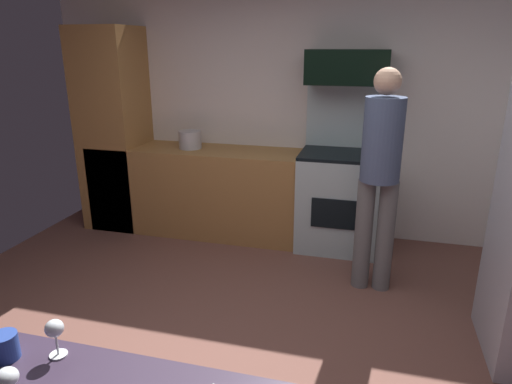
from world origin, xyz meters
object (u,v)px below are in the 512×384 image
Objects in this scene: wine_glass_mid at (55,331)px; stock_pot at (190,140)px; wine_glass_near at (8,381)px; mug_coffee at (5,347)px; person_cook at (380,171)px; microwave at (347,67)px; oven_range at (339,195)px.

wine_glass_mid is 0.60× the size of stock_pot.
wine_glass_near is 0.30m from mug_coffee.
mug_coffee is at bearing -116.41° from person_cook.
microwave reaches higher than wine_glass_near.
wine_glass_mid is at bearing -75.16° from stock_pot.
microwave is (0.00, 0.08, 1.20)m from oven_range.
person_cook is 7.61× the size of stock_pot.
stock_pot is at bearing 179.84° from oven_range.
oven_range is at bearing 77.41° from wine_glass_mid.
mug_coffee is 0.40× the size of stock_pot.
wine_glass_near is at bearing -75.41° from stock_pot.
wine_glass_mid is 1.50× the size of mug_coffee.
person_cook reaches higher than mug_coffee.
wine_glass_near is at bearing -110.71° from person_cook.
microwave is at bearing 112.22° from person_cook.
person_cook is 12.75× the size of wine_glass_mid.
stock_pot reaches higher than mug_coffee.
stock_pot is at bearing -177.03° from microwave.
oven_range is 3.26m from wine_glass_mid.
wine_glass_mid reaches higher than mug_coffee.
wine_glass_mid is at bearing 101.43° from wine_glass_near.
wine_glass_near is 3.53m from stock_pot.
wine_glass_near is at bearing -100.55° from microwave.
microwave is at bearing 90.00° from oven_range.
person_cook reaches higher than oven_range.
microwave is at bearing 79.45° from wine_glass_near.
microwave reaches higher than oven_range.
person_cook is at bearing -22.24° from stock_pot.
microwave is 3.39m from wine_glass_mid.
person_cook reaches higher than stock_pot.
mug_coffee is (-0.16, -0.06, -0.05)m from wine_glass_mid.
person_cook is 2.72m from mug_coffee.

